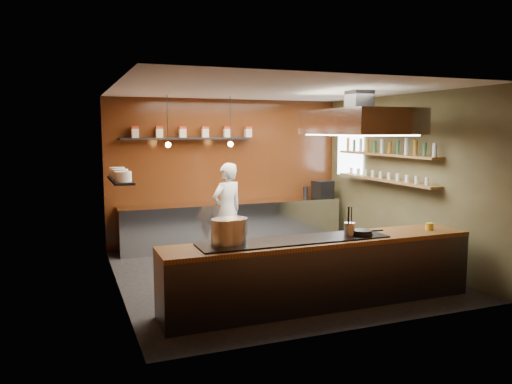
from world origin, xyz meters
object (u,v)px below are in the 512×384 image
stockpot_small (233,231)px  extractor_hood (359,122)px  stockpot_large (225,232)px  chef (227,210)px  espresso_machine (323,189)px

stockpot_small → extractor_hood: bearing=24.6°
stockpot_large → chef: (0.97, 2.93, -0.22)m
stockpot_large → espresso_machine: (3.40, 3.69, -0.02)m
extractor_hood → espresso_machine: extractor_hood is taller
stockpot_large → chef: chef is taller
stockpot_large → espresso_machine: 5.02m
espresso_machine → chef: (-2.43, -0.76, -0.20)m
espresso_machine → stockpot_large: bearing=-142.6°
stockpot_large → stockpot_small: size_ratio=0.96×
stockpot_large → espresso_machine: bearing=47.3°
extractor_hood → stockpot_small: size_ratio=5.59×
extractor_hood → chef: extractor_hood is taller
extractor_hood → stockpot_large: extractor_hood is taller
stockpot_small → espresso_machine: bearing=48.3°
stockpot_small → espresso_machine: size_ratio=0.97×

